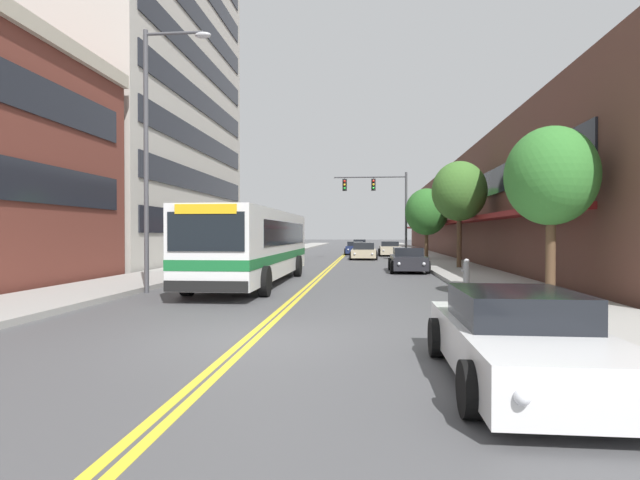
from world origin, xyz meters
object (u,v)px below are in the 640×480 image
Objects in this scene: car_navy_moving_third at (355,248)px; street_tree_right_mid at (459,191)px; street_lamp_left_near at (154,139)px; street_tree_right_near at (551,177)px; fire_hydrant at (466,271)px; car_white_parked_right_foreground at (519,340)px; car_beige_moving_lead at (364,251)px; street_tree_right_far at (427,212)px; car_black_parked_left_near at (287,250)px; traffic_signal_mast at (382,198)px; car_dark_grey_moving_second at (360,245)px; car_charcoal_parked_right_far at (408,260)px; car_slate_blue_parked_left_mid at (261,255)px; car_champagne_parked_right_mid at (390,249)px; city_bus at (255,243)px.

street_tree_right_mid is (6.26, -20.23, 3.77)m from car_navy_moving_third.
street_lamp_left_near is 1.79× the size of street_tree_right_near.
street_lamp_left_near is 9.73× the size of fire_hydrant.
street_tree_right_near is at bearing 68.15° from car_white_parked_right_foreground.
street_tree_right_far is at bearing -24.31° from car_beige_moving_lead.
street_tree_right_near is at bearing -78.76° from car_navy_moving_third.
street_tree_right_near reaches higher than fire_hydrant.
car_white_parked_right_foreground is 32.97m from car_beige_moving_lead.
street_tree_right_near is (3.30, 8.22, 3.13)m from car_white_parked_right_foreground.
car_black_parked_left_near is 11.76m from street_tree_right_far.
street_lamp_left_near is 24.39m from street_tree_right_far.
street_tree_right_near is 5.44× the size of fire_hydrant.
fire_hydrant is (10.36, -21.41, -0.01)m from car_black_parked_left_near.
street_tree_right_near is 5.26m from fire_hydrant.
traffic_signal_mast reaches higher than car_beige_moving_lead.
car_beige_moving_lead is 24.95m from street_lamp_left_near.
street_lamp_left_near reaches higher than traffic_signal_mast.
car_black_parked_left_near reaches higher than car_dark_grey_moving_second.
street_tree_right_near reaches higher than car_dark_grey_moving_second.
car_charcoal_parked_right_far is 4.58× the size of fire_hydrant.
car_navy_moving_third is at bearing 72.69° from car_slate_blue_parked_left_mid.
street_tree_right_near is 12.96m from street_tree_right_mid.
car_champagne_parked_right_mid is at bearing 82.52° from traffic_signal_mast.
street_tree_right_mid reaches higher than car_beige_moving_lead.
street_tree_right_mid is at bearing -72.81° from car_navy_moving_third.
street_tree_right_near is (4.29, -23.91, -1.11)m from traffic_signal_mast.
car_dark_grey_moving_second reaches higher than car_white_parked_right_foreground.
car_champagne_parked_right_mid reaches higher than car_charcoal_parked_right_far.
street_lamp_left_near reaches higher than car_navy_moving_third.
car_champagne_parked_right_mid is 0.97× the size of street_tree_right_near.
street_tree_right_mid is 6.36× the size of fire_hydrant.
city_bus is 26.97m from car_champagne_parked_right_mid.
car_black_parked_left_near is 8.91m from traffic_signal_mast.
street_tree_right_near reaches higher than city_bus.
street_lamp_left_near reaches higher than car_dark_grey_moving_second.
traffic_signal_mast reaches higher than city_bus.
car_beige_moving_lead is at bearing -6.04° from car_black_parked_left_near.
street_tree_right_near reaches higher than car_charcoal_parked_right_far.
car_slate_blue_parked_left_mid is 0.89× the size of car_beige_moving_lead.
street_tree_right_mid is at bearing -80.46° from car_champagne_parked_right_mid.
street_lamp_left_near is (-6.03, -32.01, 4.67)m from car_navy_moving_third.
traffic_signal_mast reaches higher than car_champagne_parked_right_mid.
car_white_parked_right_foreground reaches higher than fire_hydrant.
street_lamp_left_near reaches higher than car_white_parked_right_foreground.
car_beige_moving_lead reaches higher than fire_hydrant.
street_tree_right_near is 22.57m from street_tree_right_far.
car_slate_blue_parked_left_mid is at bearing 87.77° from street_lamp_left_near.
car_dark_grey_moving_second is 47.44m from street_tree_right_near.
city_bus is 28.54m from car_navy_moving_third.
street_tree_right_mid reaches higher than car_white_parked_right_foreground.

